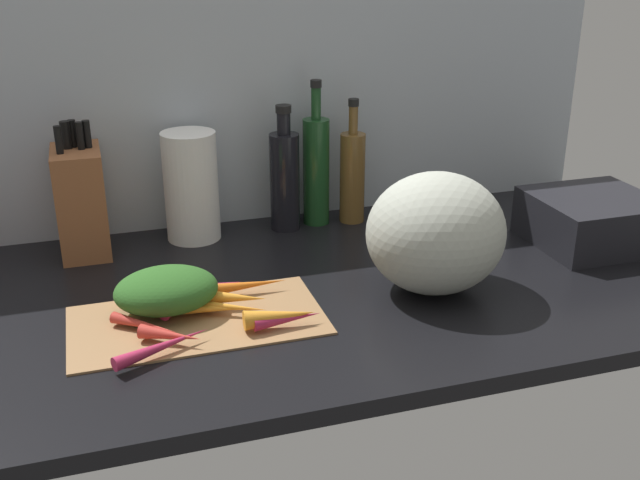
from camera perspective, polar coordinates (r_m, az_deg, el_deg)
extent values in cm
cube|color=black|center=(143.53, -2.51, -4.02)|extent=(170.00, 80.00, 3.00)
cube|color=#ADB7C1|center=(169.28, -6.16, 11.25)|extent=(170.00, 3.00, 60.00)
cube|color=#997047|center=(131.70, -9.26, -5.95)|extent=(43.06, 23.00, 0.80)
cone|color=orange|center=(133.68, -7.09, -4.33)|extent=(14.22, 8.32, 3.48)
cone|color=red|center=(128.77, -13.15, -6.25)|extent=(10.76, 9.85, 2.03)
cone|color=#B2264C|center=(138.05, -8.75, -3.60)|extent=(14.02, 4.20, 3.20)
cone|color=#B2264C|center=(135.90, -10.16, -4.33)|extent=(10.56, 11.94, 2.34)
cone|color=red|center=(124.29, -11.25, -7.07)|extent=(10.20, 7.61, 2.45)
cone|color=orange|center=(131.92, -7.66, -4.98)|extent=(16.33, 9.91, 2.51)
cone|color=orange|center=(138.44, -6.01, -3.48)|extent=(17.02, 2.74, 2.71)
cone|color=#B2264C|center=(138.91, -11.49, -3.89)|extent=(12.09, 5.53, 2.04)
cone|color=orange|center=(131.69, -8.35, -5.18)|extent=(12.02, 5.47, 2.11)
cone|color=#B2264C|center=(126.97, -2.48, -5.97)|extent=(11.75, 2.94, 2.39)
cone|color=#B2264C|center=(121.65, -11.78, -7.85)|extent=(16.20, 8.86, 2.28)
cone|color=orange|center=(137.85, -11.72, -3.91)|extent=(15.32, 4.92, 2.97)
cone|color=orange|center=(126.71, -3.06, -5.78)|extent=(12.27, 3.97, 3.41)
ellipsoid|color=#2D6023|center=(133.27, -11.54, -3.74)|extent=(17.95, 13.81, 7.60)
ellipsoid|color=#B2B7A8|center=(138.75, 8.73, 0.52)|extent=(25.73, 23.99, 22.42)
cube|color=brown|center=(161.24, -17.60, 2.76)|extent=(9.58, 14.90, 22.01)
cylinder|color=black|center=(155.34, -19.16, 7.16)|extent=(1.42, 1.42, 5.50)
cylinder|color=black|center=(158.72, -18.67, 7.53)|extent=(1.97, 1.97, 5.50)
cylinder|color=black|center=(159.50, -18.19, 7.66)|extent=(1.57, 1.57, 5.50)
cylinder|color=black|center=(157.27, -17.69, 7.52)|extent=(1.44, 1.44, 5.50)
cylinder|color=black|center=(158.15, -17.21, 7.65)|extent=(1.56, 1.56, 5.50)
cylinder|color=white|center=(163.19, -9.71, 4.01)|extent=(11.54, 11.54, 23.53)
cylinder|color=black|center=(166.90, -2.68, 4.39)|extent=(6.57, 6.57, 21.65)
cylinder|color=black|center=(163.33, -2.76, 8.79)|extent=(2.96, 2.96, 4.70)
cylinder|color=black|center=(162.63, -2.78, 9.87)|extent=(3.40, 3.40, 1.60)
cylinder|color=#19421E|center=(169.83, -0.29, 5.16)|extent=(5.96, 5.96, 24.05)
cylinder|color=#19421E|center=(165.92, -0.30, 10.28)|extent=(2.16, 2.16, 6.97)
cylinder|color=black|center=(165.09, -0.31, 11.74)|extent=(2.48, 2.48, 1.60)
cylinder|color=brown|center=(171.62, 2.46, 4.70)|extent=(5.72, 5.72, 20.49)
cylinder|color=brown|center=(168.06, 2.53, 9.04)|extent=(2.07, 2.07, 6.23)
cylinder|color=black|center=(167.21, 2.56, 10.35)|extent=(2.38, 2.38, 1.60)
cube|color=black|center=(170.57, 19.88, 1.44)|extent=(24.79, 23.30, 10.39)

